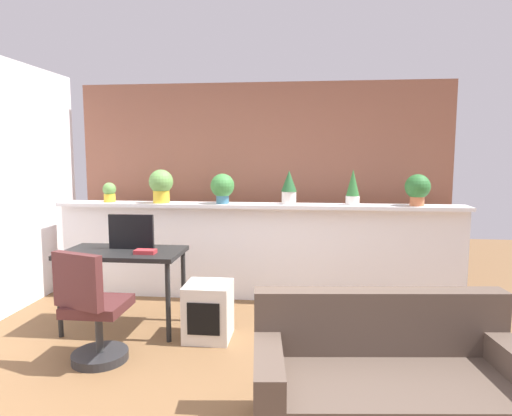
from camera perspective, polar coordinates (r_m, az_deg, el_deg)
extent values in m
plane|color=brown|center=(3.37, -3.69, -22.13)|extent=(12.00, 12.00, 0.00)
cube|color=white|center=(5.06, 0.15, -5.79)|extent=(4.53, 0.16, 1.05)
cube|color=white|center=(4.92, 0.10, 0.31)|extent=(4.53, 0.32, 0.04)
cube|color=#935B47|center=(5.54, 0.80, 2.89)|extent=(4.53, 0.10, 2.50)
cylinder|color=gold|center=(5.37, -18.23, 1.22)|extent=(0.13, 0.13, 0.09)
sphere|color=#669E4C|center=(5.36, -18.28, 2.32)|extent=(0.15, 0.15, 0.15)
cylinder|color=gold|center=(5.12, -12.03, 1.42)|extent=(0.18, 0.18, 0.14)
sphere|color=#669E4C|center=(5.11, -12.08, 3.33)|extent=(0.27, 0.27, 0.27)
cylinder|color=#386B84|center=(4.96, -4.31, 1.15)|extent=(0.14, 0.14, 0.10)
sphere|color=#3D843D|center=(4.95, -4.32, 2.88)|extent=(0.27, 0.27, 0.27)
cylinder|color=silver|center=(4.89, 4.24, 1.31)|extent=(0.16, 0.16, 0.14)
cone|color=#235B2D|center=(4.88, 4.26, 3.49)|extent=(0.17, 0.17, 0.23)
cylinder|color=silver|center=(4.95, 12.26, 0.98)|extent=(0.15, 0.15, 0.10)
cone|color=#2D7033|center=(4.93, 12.31, 3.20)|extent=(0.14, 0.14, 0.29)
cylinder|color=#C66B42|center=(5.03, 19.92, 0.87)|extent=(0.15, 0.15, 0.11)
sphere|color=#2D7033|center=(5.01, 19.99, 2.59)|extent=(0.26, 0.26, 0.26)
cylinder|color=black|center=(4.42, -23.88, -10.55)|extent=(0.04, 0.04, 0.71)
cylinder|color=black|center=(4.03, -11.19, -11.78)|extent=(0.04, 0.04, 0.71)
cylinder|color=black|center=(4.84, -20.90, -8.91)|extent=(0.04, 0.04, 0.71)
cylinder|color=black|center=(4.49, -9.27, -9.79)|extent=(0.04, 0.04, 0.71)
cube|color=black|center=(4.33, -16.68, -5.49)|extent=(1.10, 0.60, 0.04)
cube|color=black|center=(4.34, -15.69, -2.95)|extent=(0.43, 0.04, 0.33)
cylinder|color=#262628|center=(3.95, -19.33, -17.45)|extent=(0.44, 0.44, 0.07)
cylinder|color=#333333|center=(3.87, -19.45, -14.68)|extent=(0.06, 0.06, 0.34)
cube|color=#4C2323|center=(3.80, -19.58, -11.72)|extent=(0.44, 0.44, 0.08)
cube|color=#4C2323|center=(3.60, -21.90, -8.68)|extent=(0.44, 0.21, 0.42)
cube|color=silver|center=(4.09, -6.12, -12.96)|extent=(0.40, 0.40, 0.50)
cube|color=black|center=(3.91, -6.72, -13.89)|extent=(0.28, 0.04, 0.28)
cube|color=#B22D33|center=(4.13, -13.99, -5.45)|extent=(0.19, 0.11, 0.04)
cube|color=brown|center=(2.88, 16.89, -23.33)|extent=(1.63, 0.92, 0.40)
cube|color=brown|center=(2.97, 15.47, -13.78)|extent=(1.57, 0.32, 0.40)
cube|color=brown|center=(2.64, 1.56, -19.03)|extent=(0.24, 0.77, 0.16)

